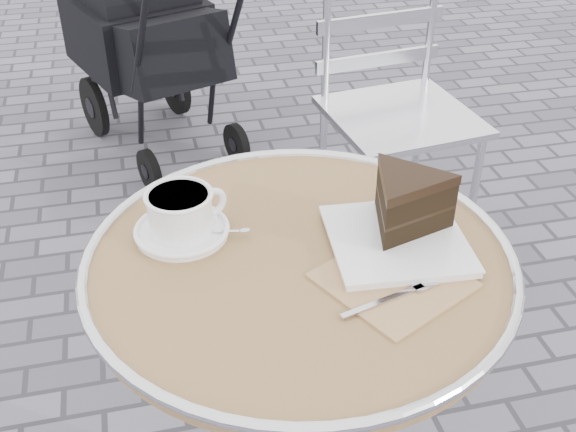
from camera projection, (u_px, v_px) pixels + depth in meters
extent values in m
cylinder|color=silver|center=(298.00, 408.00, 1.39)|extent=(0.07, 0.07, 0.67)
cylinder|color=tan|center=(299.00, 265.00, 1.20)|extent=(0.70, 0.70, 0.03)
torus|color=silver|center=(299.00, 258.00, 1.19)|extent=(0.72, 0.72, 0.02)
cylinder|color=white|center=(182.00, 232.00, 1.24)|extent=(0.16, 0.16, 0.01)
cylinder|color=white|center=(180.00, 212.00, 1.22)|extent=(0.14, 0.14, 0.07)
torus|color=white|center=(212.00, 202.00, 1.24)|extent=(0.06, 0.03, 0.06)
cylinder|color=beige|center=(178.00, 196.00, 1.20)|extent=(0.10, 0.10, 0.01)
cube|color=#AA7E5D|center=(393.00, 280.00, 1.14)|extent=(0.27, 0.27, 0.00)
cube|color=white|center=(397.00, 241.00, 1.21)|extent=(0.24, 0.24, 0.01)
cylinder|color=silver|center=(368.00, 226.00, 2.12)|extent=(0.02, 0.02, 0.47)
cylinder|color=silver|center=(472.00, 203.00, 2.23)|extent=(0.02, 0.02, 0.47)
cylinder|color=silver|center=(322.00, 169.00, 2.40)|extent=(0.02, 0.02, 0.47)
cylinder|color=silver|center=(417.00, 151.00, 2.50)|extent=(0.02, 0.02, 0.47)
cube|color=silver|center=(401.00, 117.00, 2.17)|extent=(0.46, 0.46, 0.02)
cube|color=black|center=(155.00, 48.00, 2.77)|extent=(0.56, 0.69, 0.36)
cylinder|color=black|center=(149.00, 170.00, 2.69)|extent=(0.09, 0.16, 0.16)
cylinder|color=black|center=(237.00, 143.00, 2.86)|extent=(0.09, 0.16, 0.16)
cylinder|color=black|center=(94.00, 107.00, 3.04)|extent=(0.12, 0.25, 0.25)
cylinder|color=black|center=(175.00, 86.00, 3.21)|extent=(0.12, 0.25, 0.25)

